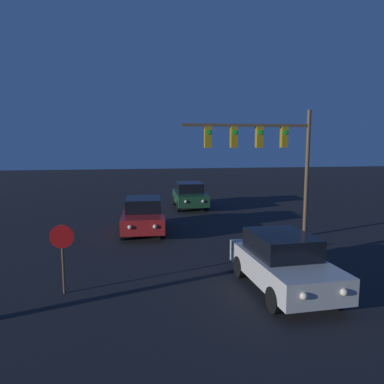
# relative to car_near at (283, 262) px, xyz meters

# --- Properties ---
(car_near) EXTENTS (2.15, 4.37, 1.64)m
(car_near) POSITION_rel_car_near_xyz_m (0.00, 0.00, 0.00)
(car_near) COLOR beige
(car_near) RESTS_ON ground_plane
(car_mid) EXTENTS (2.11, 4.35, 1.64)m
(car_mid) POSITION_rel_car_near_xyz_m (-3.81, 7.71, 0.00)
(car_mid) COLOR #B21E1E
(car_mid) RESTS_ON ground_plane
(car_far) EXTENTS (2.02, 4.31, 1.64)m
(car_far) POSITION_rel_car_near_xyz_m (-0.62, 14.03, 0.00)
(car_far) COLOR #1E4728
(car_far) RESTS_ON ground_plane
(traffic_signal_mast) EXTENTS (5.80, 0.30, 5.69)m
(traffic_signal_mast) POSITION_rel_car_near_xyz_m (1.58, 5.84, 3.18)
(traffic_signal_mast) COLOR brown
(traffic_signal_mast) RESTS_ON ground_plane
(stop_sign) EXTENTS (0.67, 0.07, 2.00)m
(stop_sign) POSITION_rel_car_near_xyz_m (-6.27, 0.71, 0.55)
(stop_sign) COLOR brown
(stop_sign) RESTS_ON ground_plane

